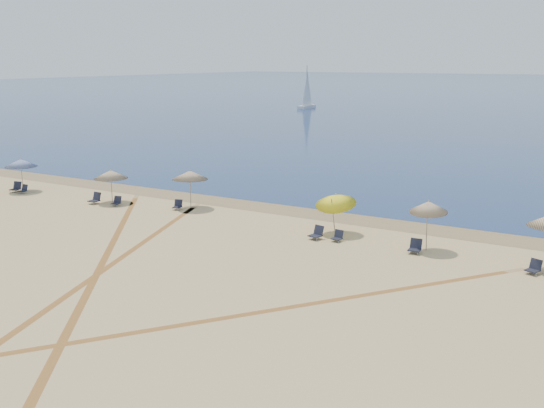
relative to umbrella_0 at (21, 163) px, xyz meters
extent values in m
plane|color=olive|center=(20.59, 4.53, -2.07)|extent=(500.00, 500.00, 0.00)
cylinder|color=gray|center=(0.00, 0.00, -0.96)|extent=(0.05, 0.05, 2.22)
cone|color=white|center=(0.00, 0.00, 0.00)|extent=(2.27, 2.27, 0.55)
sphere|color=gray|center=(0.00, 0.00, 0.30)|extent=(0.08, 0.08, 0.08)
cylinder|color=gray|center=(8.24, 0.51, -1.04)|extent=(0.05, 0.05, 2.06)
cone|color=#F9EACB|center=(8.24, 0.51, -0.16)|extent=(2.25, 2.25, 0.55)
sphere|color=gray|center=(8.24, 0.51, 0.14)|extent=(0.08, 0.08, 0.08)
cylinder|color=gray|center=(13.77, 1.89, -0.92)|extent=(0.05, 0.08, 2.30)
cone|color=#F9EACB|center=(13.77, 1.87, 0.08)|extent=(2.33, 2.34, 0.58)
sphere|color=gray|center=(13.77, 1.87, 0.38)|extent=(0.08, 0.08, 0.08)
cylinder|color=gray|center=(24.37, 0.66, -1.04)|extent=(0.05, 0.63, 2.07)
cone|color=yellow|center=(24.37, 0.91, -0.16)|extent=(2.24, 2.30, 1.14)
sphere|color=gray|center=(24.37, 0.91, 0.14)|extent=(0.08, 0.08, 0.08)
cylinder|color=gray|center=(29.65, 0.24, -0.87)|extent=(0.05, 0.28, 2.40)
cone|color=#F9EACB|center=(29.65, 0.34, 0.17)|extent=(1.90, 1.95, 0.73)
sphere|color=gray|center=(29.65, 0.34, 0.47)|extent=(0.08, 0.08, 0.08)
cube|color=black|center=(-0.21, -0.52, -1.87)|extent=(0.74, 0.74, 0.05)
cube|color=black|center=(-0.29, -0.23, -1.61)|extent=(0.64, 0.37, 0.54)
cylinder|color=#A5A5AD|center=(-0.44, -0.80, -1.97)|extent=(0.03, 0.03, 0.20)
cylinder|color=#A5A5AD|center=(0.02, -0.67, -1.97)|extent=(0.03, 0.03, 0.20)
cube|color=black|center=(0.63, -0.60, -1.90)|extent=(0.53, 0.53, 0.05)
cube|color=black|center=(0.63, -0.35, -1.68)|extent=(0.52, 0.20, 0.46)
cylinder|color=#A5A5AD|center=(0.43, -0.80, -1.99)|extent=(0.02, 0.02, 0.17)
cylinder|color=#A5A5AD|center=(0.84, -0.78, -1.99)|extent=(0.02, 0.02, 0.17)
cube|color=black|center=(7.50, -0.43, -1.87)|extent=(0.62, 0.62, 0.06)
cube|color=black|center=(7.50, -0.13, -1.60)|extent=(0.62, 0.23, 0.55)
cylinder|color=#A5A5AD|center=(7.25, -0.65, -1.97)|extent=(0.03, 0.03, 0.20)
cylinder|color=#A5A5AD|center=(7.74, -0.66, -1.97)|extent=(0.03, 0.03, 0.20)
cube|color=black|center=(9.21, -0.16, -1.90)|extent=(0.60, 0.60, 0.05)
cube|color=black|center=(9.15, 0.08, -1.68)|extent=(0.53, 0.29, 0.45)
cylinder|color=#A5A5AD|center=(9.01, -0.39, -1.99)|extent=(0.02, 0.02, 0.17)
cylinder|color=#A5A5AD|center=(9.40, -0.30, -1.99)|extent=(0.02, 0.02, 0.17)
cube|color=black|center=(13.36, 0.98, -1.90)|extent=(0.64, 0.64, 0.05)
cube|color=black|center=(13.28, 1.22, -1.68)|extent=(0.54, 0.33, 0.46)
cylinder|color=#A5A5AD|center=(13.16, 0.73, -1.99)|extent=(0.02, 0.02, 0.17)
cylinder|color=#A5A5AD|center=(13.55, 0.86, -1.99)|extent=(0.02, 0.02, 0.17)
cube|color=black|center=(23.96, -0.70, -1.88)|extent=(0.72, 0.72, 0.05)
cube|color=black|center=(24.03, -0.42, -1.62)|extent=(0.63, 0.36, 0.53)
cylinder|color=#A5A5AD|center=(23.73, -0.86, -1.97)|extent=(0.03, 0.03, 0.19)
cylinder|color=#A5A5AD|center=(24.19, -0.98, -1.97)|extent=(0.03, 0.03, 0.19)
cube|color=black|center=(25.12, -0.52, -1.91)|extent=(0.53, 0.53, 0.04)
cube|color=black|center=(25.14, -0.29, -1.70)|extent=(0.50, 0.22, 0.43)
cylinder|color=#A5A5AD|center=(24.93, -0.68, -1.99)|extent=(0.02, 0.02, 0.16)
cylinder|color=#A5A5AD|center=(25.32, -0.72, -1.99)|extent=(0.02, 0.02, 0.16)
cube|color=black|center=(29.31, -0.51, -1.88)|extent=(0.61, 0.61, 0.05)
cube|color=black|center=(29.29, -0.23, -1.63)|extent=(0.59, 0.25, 0.52)
cylinder|color=#A5A5AD|center=(29.08, -0.74, -1.98)|extent=(0.03, 0.03, 0.19)
cylinder|color=#A5A5AD|center=(29.54, -0.71, -1.98)|extent=(0.03, 0.03, 0.19)
cube|color=black|center=(34.82, -0.88, -1.89)|extent=(0.69, 0.69, 0.05)
cube|color=black|center=(34.91, -0.63, -1.66)|extent=(0.57, 0.37, 0.48)
cylinder|color=#A5A5AD|center=(34.62, -1.00, -1.98)|extent=(0.02, 0.02, 0.18)
cylinder|color=#A5A5AD|center=(35.02, -1.15, -1.98)|extent=(0.02, 0.02, 0.18)
cube|color=white|center=(-17.80, 80.83, -1.76)|extent=(1.51, 5.55, 0.60)
cylinder|color=gray|center=(-17.80, 80.83, 2.15)|extent=(0.12, 0.12, 8.03)
plane|color=tan|center=(18.24, -11.33, -2.07)|extent=(35.33, 35.33, 0.00)
plane|color=tan|center=(17.90, -10.28, -2.07)|extent=(35.33, 35.33, 0.00)
plane|color=tan|center=(25.28, -12.28, -2.07)|extent=(39.24, 39.24, 0.00)
plane|color=tan|center=(25.95, -11.41, -2.07)|extent=(39.24, 39.24, 0.00)
plane|color=tan|center=(16.91, -9.15, -2.07)|extent=(39.08, 39.08, 0.00)
plane|color=tan|center=(16.27, -8.25, -2.07)|extent=(39.08, 39.08, 0.00)
camera|label=1|loc=(38.02, -29.77, 7.29)|focal=41.53mm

